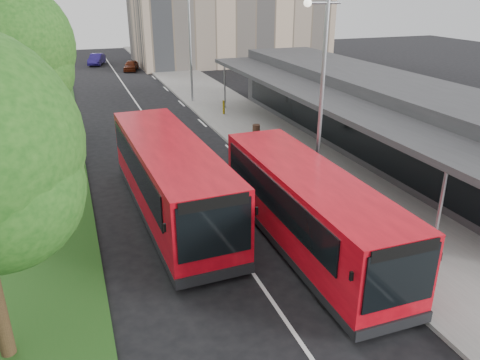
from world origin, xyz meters
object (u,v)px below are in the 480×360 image
Objects in this scene: tree_mid at (8,55)px; litter_bin at (256,131)px; tree_far at (27,43)px; lamp_post_far at (189,41)px; bollard at (224,107)px; car_far at (97,59)px; lamp_post_near at (320,94)px; car_near at (131,66)px; bus_main at (307,209)px; bus_second at (170,179)px.

tree_mid is 13.56m from litter_bin.
lamp_post_far is at bearing 4.87° from tree_far.
bollard is 28.05m from car_far.
lamp_post_near is at bearing -97.27° from litter_bin.
car_far is (-5.51, 42.51, -4.09)m from lamp_post_near.
tree_mid reaches higher than bollard.
litter_bin is (1.18, 9.28, -4.17)m from lamp_post_near.
car_far is (-3.17, 5.64, 0.07)m from car_near.
bollard is 0.29× the size of car_near.
litter_bin is at bearing 76.32° from bus_main.
lamp_post_far is 19.78m from bus_second.
car_far reaches higher than car_near.
tree_mid is at bearing -169.76° from litter_bin.
tree_mid is 1.12× the size of lamp_post_near.
tree_far is 8.14× the size of bollard.
bus_main is at bearing -68.55° from car_far.
tree_mid is 2.36× the size of car_far.
lamp_post_near is 10.10× the size of litter_bin.
bus_second is (5.49, -17.75, -3.48)m from tree_far.
lamp_post_near is 8.36× the size of bollard.
bus_main is 12.42m from litter_bin.
car_near is at bearing 93.64° from lamp_post_near.
tree_far reaches higher than car_near.
car_far is at bearing 76.54° from tree_far.
tree_mid is 13.22m from lamp_post_near.
litter_bin is at bearing -83.70° from lamp_post_far.
bollard is at bearing -17.24° from tree_far.
litter_bin is 5.98m from bollard.
lamp_post_near reaches higher than tree_far.
bollard is at bearing 85.80° from lamp_post_near.
tree_mid reaches higher than car_far.
tree_mid reaches higher than lamp_post_far.
lamp_post_near and lamp_post_far have the same top height.
lamp_post_near is 0.74× the size of bus_second.
car_near is (-2.35, 16.87, -4.16)m from lamp_post_far.
bollard is (1.12, 15.25, -4.09)m from lamp_post_near.
lamp_post_near is at bearing -65.89° from car_far.
car_far is (-5.51, 22.51, -4.09)m from lamp_post_far.
bus_second is 13.62× the size of litter_bin.
lamp_post_near is 20.00m from lamp_post_far.
lamp_post_far is (11.13, 0.95, -0.31)m from tree_far.
tree_far is 2.06× the size of car_far.
tree_far is 24.00m from bus_main.
bus_second is at bearing -106.77° from lamp_post_far.
bus_second is at bearing -130.53° from litter_bin.
tree_far is at bearing 113.35° from bus_main.
bus_main is (-1.77, -22.75, -3.27)m from lamp_post_far.
litter_bin is at bearing -65.88° from car_near.
bus_second reaches higher than bus_main.
tree_mid is at bearing 131.62° from bus_second.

